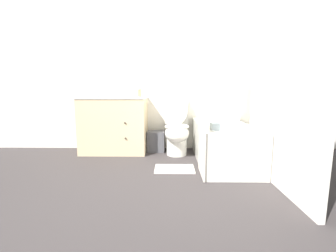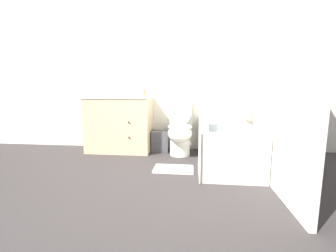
% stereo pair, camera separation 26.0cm
% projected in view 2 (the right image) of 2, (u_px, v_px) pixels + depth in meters
% --- Properties ---
extents(ground_plane, '(14.00, 14.00, 0.00)m').
position_uv_depth(ground_plane, '(146.00, 192.00, 2.10)').
color(ground_plane, '#383333').
extents(wall_back, '(8.00, 0.06, 2.50)m').
position_uv_depth(wall_back, '(166.00, 71.00, 3.57)').
color(wall_back, white).
rests_on(wall_back, ground_plane).
extents(wall_right, '(0.05, 2.66, 2.50)m').
position_uv_depth(wall_right, '(263.00, 64.00, 2.60)').
color(wall_right, white).
rests_on(wall_right, ground_plane).
extents(vanity_cabinet, '(0.99, 0.53, 0.85)m').
position_uv_depth(vanity_cabinet, '(120.00, 124.00, 3.50)').
color(vanity_cabinet, beige).
rests_on(vanity_cabinet, ground_plane).
extents(sink_faucet, '(0.14, 0.12, 0.12)m').
position_uv_depth(sink_faucet, '(122.00, 94.00, 3.60)').
color(sink_faucet, silver).
rests_on(sink_faucet, vanity_cabinet).
extents(toilet, '(0.35, 0.67, 0.89)m').
position_uv_depth(toilet, '(180.00, 129.00, 3.31)').
color(toilet, silver).
rests_on(toilet, ground_plane).
extents(bathtub, '(0.67, 1.41, 0.51)m').
position_uv_depth(bathtub, '(225.00, 144.00, 2.91)').
color(bathtub, silver).
rests_on(bathtub, ground_plane).
extents(shower_curtain, '(0.01, 0.44, 2.03)m').
position_uv_depth(shower_curtain, '(201.00, 83.00, 2.33)').
color(shower_curtain, silver).
rests_on(shower_curtain, ground_plane).
extents(wastebasket, '(0.26, 0.22, 0.32)m').
position_uv_depth(wastebasket, '(160.00, 141.00, 3.53)').
color(wastebasket, '#4C4C51').
rests_on(wastebasket, ground_plane).
extents(tissue_box, '(0.12, 0.13, 0.10)m').
position_uv_depth(tissue_box, '(142.00, 94.00, 3.52)').
color(tissue_box, white).
rests_on(tissue_box, vanity_cabinet).
extents(soap_dispenser, '(0.05, 0.05, 0.14)m').
position_uv_depth(soap_dispenser, '(144.00, 93.00, 3.40)').
color(soap_dispenser, tan).
rests_on(soap_dispenser, vanity_cabinet).
extents(hand_towel_folded, '(0.28, 0.17, 0.06)m').
position_uv_depth(hand_towel_folded, '(95.00, 95.00, 3.34)').
color(hand_towel_folded, silver).
rests_on(hand_towel_folded, vanity_cabinet).
extents(bath_towel_folded, '(0.36, 0.19, 0.07)m').
position_uv_depth(bath_towel_folded, '(226.00, 127.00, 2.44)').
color(bath_towel_folded, silver).
rests_on(bath_towel_folded, bathtub).
extents(bath_mat, '(0.47, 0.30, 0.02)m').
position_uv_depth(bath_mat, '(174.00, 169.00, 2.70)').
color(bath_mat, silver).
rests_on(bath_mat, ground_plane).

